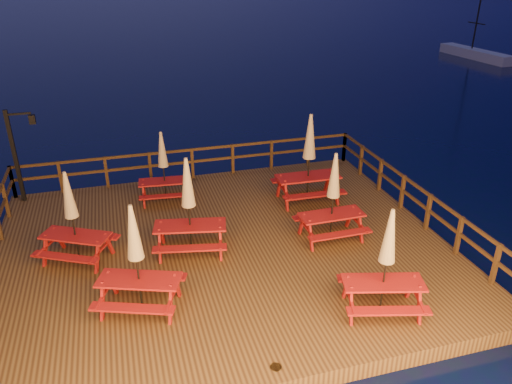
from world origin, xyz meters
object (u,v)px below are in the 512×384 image
lamp_post (19,147)px  sailboat (475,54)px  picnic_table_0 (333,196)px  picnic_table_2 (309,157)px  picnic_table_1 (72,216)px

lamp_post → sailboat: size_ratio=0.28×
picnic_table_0 → picnic_table_2: size_ratio=0.88×
picnic_table_0 → picnic_table_1: picnic_table_0 is taller
picnic_table_2 → sailboat: bearing=44.3°
lamp_post → picnic_table_0: bearing=-30.7°
picnic_table_0 → picnic_table_1: size_ratio=1.02×
lamp_post → picnic_table_0: size_ratio=1.18×
lamp_post → picnic_table_2: bearing=-16.5°
sailboat → picnic_table_1: (-29.92, -22.91, 1.33)m
picnic_table_1 → picnic_table_2: size_ratio=0.86×
picnic_table_2 → picnic_table_0: bearing=-94.5°
lamp_post → picnic_table_2: (8.62, -2.55, -0.30)m
lamp_post → picnic_table_1: lamp_post is taller
picnic_table_0 → sailboat: bearing=44.8°
sailboat → picnic_table_1: size_ratio=4.32×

